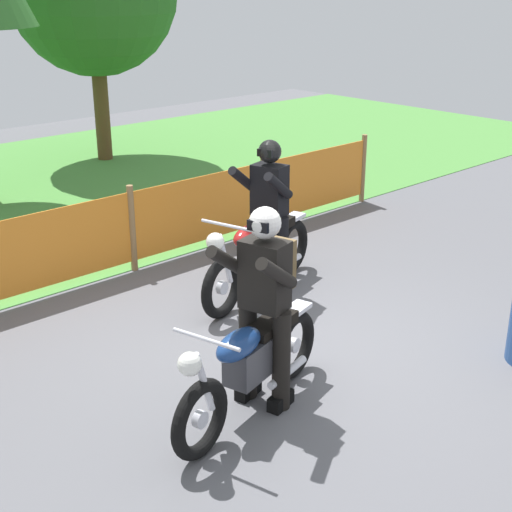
# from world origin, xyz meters

# --- Properties ---
(ground) EXTENTS (24.00, 24.00, 0.02)m
(ground) POSITION_xyz_m (0.00, 0.00, -0.01)
(ground) COLOR #5B5B60
(barrier_fence) EXTENTS (8.52, 0.08, 1.05)m
(barrier_fence) POSITION_xyz_m (-0.00, 2.73, 0.54)
(barrier_fence) COLOR olive
(barrier_fence) RESTS_ON ground
(motorcycle_lead) EXTENTS (1.93, 0.73, 0.93)m
(motorcycle_lead) POSITION_xyz_m (-1.02, -0.49, 0.45)
(motorcycle_lead) COLOR black
(motorcycle_lead) RESTS_ON ground
(motorcycle_trailing) EXTENTS (2.04, 0.78, 0.99)m
(motorcycle_trailing) POSITION_xyz_m (0.63, 1.21, 0.48)
(motorcycle_trailing) COLOR black
(motorcycle_trailing) RESTS_ON ground
(rider_lead) EXTENTS (0.75, 0.64, 1.69)m
(rider_lead) POSITION_xyz_m (-0.82, -0.43, 0.95)
(rider_lead) COLOR black
(rider_lead) RESTS_ON ground
(rider_trailing) EXTENTS (0.66, 0.65, 1.69)m
(rider_trailing) POSITION_xyz_m (0.83, 1.27, 0.92)
(rider_trailing) COLOR black
(rider_trailing) RESTS_ON ground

